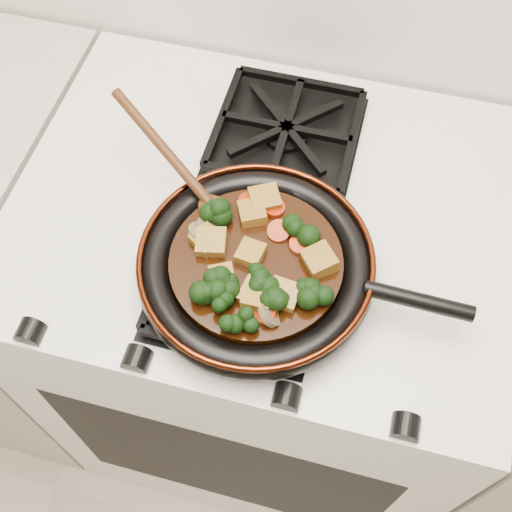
# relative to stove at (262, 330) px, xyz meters

# --- Properties ---
(stove) EXTENTS (0.76, 0.60, 0.90)m
(stove) POSITION_rel_stove_xyz_m (0.00, 0.00, 0.00)
(stove) COLOR white
(stove) RESTS_ON ground
(burner_grate_front) EXTENTS (0.23, 0.23, 0.03)m
(burner_grate_front) POSITION_rel_stove_xyz_m (0.00, -0.14, 0.46)
(burner_grate_front) COLOR black
(burner_grate_front) RESTS_ON stove
(burner_grate_back) EXTENTS (0.23, 0.23, 0.03)m
(burner_grate_back) POSITION_rel_stove_xyz_m (0.00, 0.14, 0.46)
(burner_grate_back) COLOR black
(burner_grate_back) RESTS_ON stove
(skillet) EXTENTS (0.45, 0.32, 0.05)m
(skillet) POSITION_rel_stove_xyz_m (0.02, -0.13, 0.49)
(skillet) COLOR black
(skillet) RESTS_ON burner_grate_front
(braising_sauce) EXTENTS (0.23, 0.23, 0.02)m
(braising_sauce) POSITION_rel_stove_xyz_m (0.02, -0.13, 0.50)
(braising_sauce) COLOR black
(braising_sauce) RESTS_ON skillet
(tofu_cube_0) EXTENTS (0.05, 0.05, 0.02)m
(tofu_cube_0) POSITION_rel_stove_xyz_m (-0.05, -0.12, 0.52)
(tofu_cube_0) COLOR olive
(tofu_cube_0) RESTS_ON braising_sauce
(tofu_cube_1) EXTENTS (0.04, 0.04, 0.02)m
(tofu_cube_1) POSITION_rel_stove_xyz_m (0.03, -0.18, 0.52)
(tofu_cube_1) COLOR olive
(tofu_cube_1) RESTS_ON braising_sauce
(tofu_cube_2) EXTENTS (0.05, 0.05, 0.03)m
(tofu_cube_2) POSITION_rel_stove_xyz_m (0.01, -0.03, 0.52)
(tofu_cube_2) COLOR olive
(tofu_cube_2) RESTS_ON braising_sauce
(tofu_cube_3) EXTENTS (0.04, 0.04, 0.02)m
(tofu_cube_3) POSITION_rel_stove_xyz_m (0.01, -0.12, 0.52)
(tofu_cube_3) COLOR olive
(tofu_cube_3) RESTS_ON braising_sauce
(tofu_cube_4) EXTENTS (0.05, 0.05, 0.03)m
(tofu_cube_4) POSITION_rel_stove_xyz_m (-0.04, -0.12, 0.52)
(tofu_cube_4) COLOR olive
(tofu_cube_4) RESTS_ON braising_sauce
(tofu_cube_5) EXTENTS (0.04, 0.05, 0.02)m
(tofu_cube_5) POSITION_rel_stove_xyz_m (-0.01, -0.17, 0.52)
(tofu_cube_5) COLOR olive
(tofu_cube_5) RESTS_ON braising_sauce
(tofu_cube_6) EXTENTS (0.05, 0.05, 0.02)m
(tofu_cube_6) POSITION_rel_stove_xyz_m (-0.00, -0.06, 0.52)
(tofu_cube_6) COLOR olive
(tofu_cube_6) RESTS_ON braising_sauce
(tofu_cube_7) EXTENTS (0.04, 0.04, 0.02)m
(tofu_cube_7) POSITION_rel_stove_xyz_m (0.04, -0.18, 0.52)
(tofu_cube_7) COLOR olive
(tofu_cube_7) RESTS_ON braising_sauce
(tofu_cube_8) EXTENTS (0.06, 0.06, 0.03)m
(tofu_cube_8) POSITION_rel_stove_xyz_m (0.10, -0.11, 0.52)
(tofu_cube_8) COLOR olive
(tofu_cube_8) RESTS_ON braising_sauce
(tofu_cube_9) EXTENTS (0.04, 0.04, 0.02)m
(tofu_cube_9) POSITION_rel_stove_xyz_m (0.07, -0.17, 0.52)
(tofu_cube_9) COLOR olive
(tofu_cube_9) RESTS_ON braising_sauce
(broccoli_floret_0) EXTENTS (0.07, 0.07, 0.06)m
(broccoli_floret_0) POSITION_rel_stove_xyz_m (-0.01, -0.17, 0.52)
(broccoli_floret_0) COLOR black
(broccoli_floret_0) RESTS_ON braising_sauce
(broccoli_floret_1) EXTENTS (0.08, 0.09, 0.07)m
(broccoli_floret_1) POSITION_rel_stove_xyz_m (-0.02, -0.19, 0.52)
(broccoli_floret_1) COLOR black
(broccoli_floret_1) RESTS_ON braising_sauce
(broccoli_floret_2) EXTENTS (0.09, 0.08, 0.06)m
(broccoli_floret_2) POSITION_rel_stove_xyz_m (0.07, -0.08, 0.52)
(broccoli_floret_2) COLOR black
(broccoli_floret_2) RESTS_ON braising_sauce
(broccoli_floret_3) EXTENTS (0.08, 0.08, 0.06)m
(broccoli_floret_3) POSITION_rel_stove_xyz_m (0.04, -0.16, 0.52)
(broccoli_floret_3) COLOR black
(broccoli_floret_3) RESTS_ON braising_sauce
(broccoli_floret_4) EXTENTS (0.08, 0.09, 0.06)m
(broccoli_floret_4) POSITION_rel_stove_xyz_m (-0.01, -0.20, 0.52)
(broccoli_floret_4) COLOR black
(broccoli_floret_4) RESTS_ON braising_sauce
(broccoli_floret_5) EXTENTS (0.09, 0.09, 0.06)m
(broccoli_floret_5) POSITION_rel_stove_xyz_m (0.06, -0.18, 0.52)
(broccoli_floret_5) COLOR black
(broccoli_floret_5) RESTS_ON braising_sauce
(broccoli_floret_6) EXTENTS (0.08, 0.09, 0.07)m
(broccoli_floret_6) POSITION_rel_stove_xyz_m (0.10, -0.16, 0.52)
(broccoli_floret_6) COLOR black
(broccoli_floret_6) RESTS_ON braising_sauce
(broccoli_floret_7) EXTENTS (0.07, 0.07, 0.06)m
(broccoli_floret_7) POSITION_rel_stove_xyz_m (0.03, -0.22, 0.52)
(broccoli_floret_7) COLOR black
(broccoli_floret_7) RESTS_ON braising_sauce
(broccoli_floret_8) EXTENTS (0.08, 0.07, 0.07)m
(broccoli_floret_8) POSITION_rel_stove_xyz_m (-0.05, -0.08, 0.52)
(broccoli_floret_8) COLOR black
(broccoli_floret_8) RESTS_ON braising_sauce
(carrot_coin_0) EXTENTS (0.03, 0.03, 0.02)m
(carrot_coin_0) POSITION_rel_stove_xyz_m (-0.01, -0.04, 0.51)
(carrot_coin_0) COLOR #B52505
(carrot_coin_0) RESTS_ON braising_sauce
(carrot_coin_1) EXTENTS (0.03, 0.03, 0.01)m
(carrot_coin_1) POSITION_rel_stove_xyz_m (0.07, -0.09, 0.51)
(carrot_coin_1) COLOR #B52505
(carrot_coin_1) RESTS_ON braising_sauce
(carrot_coin_2) EXTENTS (0.03, 0.03, 0.01)m
(carrot_coin_2) POSITION_rel_stove_xyz_m (0.02, -0.04, 0.51)
(carrot_coin_2) COLOR #B52505
(carrot_coin_2) RESTS_ON braising_sauce
(carrot_coin_3) EXTENTS (0.03, 0.03, 0.02)m
(carrot_coin_3) POSITION_rel_stove_xyz_m (0.04, -0.08, 0.51)
(carrot_coin_3) COLOR #B52505
(carrot_coin_3) RESTS_ON braising_sauce
(carrot_coin_4) EXTENTS (0.03, 0.03, 0.01)m
(carrot_coin_4) POSITION_rel_stove_xyz_m (0.05, -0.20, 0.51)
(carrot_coin_4) COLOR #B52505
(carrot_coin_4) RESTS_ON braising_sauce
(mushroom_slice_0) EXTENTS (0.04, 0.05, 0.03)m
(mushroom_slice_0) POSITION_rel_stove_xyz_m (0.06, -0.20, 0.52)
(mushroom_slice_0) COLOR brown
(mushroom_slice_0) RESTS_ON braising_sauce
(mushroom_slice_1) EXTENTS (0.05, 0.05, 0.02)m
(mushroom_slice_1) POSITION_rel_stove_xyz_m (-0.06, -0.11, 0.52)
(mushroom_slice_1) COLOR brown
(mushroom_slice_1) RESTS_ON braising_sauce
(mushroom_slice_2) EXTENTS (0.04, 0.04, 0.02)m
(mushroom_slice_2) POSITION_rel_stove_xyz_m (-0.06, -0.10, 0.52)
(mushroom_slice_2) COLOR brown
(mushroom_slice_2) RESTS_ON braising_sauce
(wooden_spoon) EXTENTS (0.13, 0.10, 0.22)m
(wooden_spoon) POSITION_rel_stove_xyz_m (-0.10, -0.03, 0.53)
(wooden_spoon) COLOR #44230E
(wooden_spoon) RESTS_ON braising_sauce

